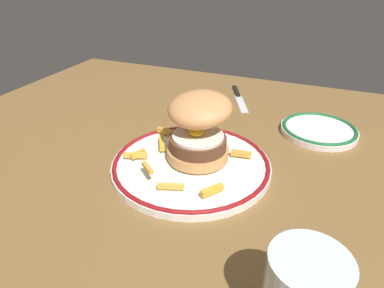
{
  "coord_description": "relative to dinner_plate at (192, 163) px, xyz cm",
  "views": [
    {
      "loc": [
        14.59,
        -44.99,
        32.46
      ],
      "look_at": [
        -3.91,
        0.39,
        4.6
      ],
      "focal_mm": 31.23,
      "sensor_mm": 36.0,
      "label": 1
    }
  ],
  "objects": [
    {
      "name": "ground_plane",
      "position": [
        3.91,
        -0.39,
        -2.84
      ],
      "size": [
        127.27,
        104.13,
        4.0
      ],
      "primitive_type": "cube",
      "color": "brown"
    },
    {
      "name": "side_plate",
      "position": [
        19.65,
        21.61,
        -0.0
      ],
      "size": [
        15.41,
        15.41,
        1.6
      ],
      "color": "white",
      "rests_on": "ground_plane"
    },
    {
      "name": "dinner_plate",
      "position": [
        0.0,
        0.0,
        0.0
      ],
      "size": [
        27.45,
        27.45,
        1.6
      ],
      "color": "white",
      "rests_on": "ground_plane"
    },
    {
      "name": "knife",
      "position": [
        -1.35,
        35.48,
        -0.58
      ],
      "size": [
        8.7,
        17.05,
        0.7
      ],
      "color": "black",
      "rests_on": "ground_plane"
    },
    {
      "name": "fries_pile",
      "position": [
        -2.85,
        0.1,
        1.47
      ],
      "size": [
        20.83,
        21.22,
        2.6
      ],
      "color": "gold",
      "rests_on": "dinner_plate"
    },
    {
      "name": "burger",
      "position": [
        0.49,
        1.9,
        6.34
      ],
      "size": [
        12.66,
        13.53,
        11.47
      ],
      "color": "tan",
      "rests_on": "dinner_plate"
    }
  ]
}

